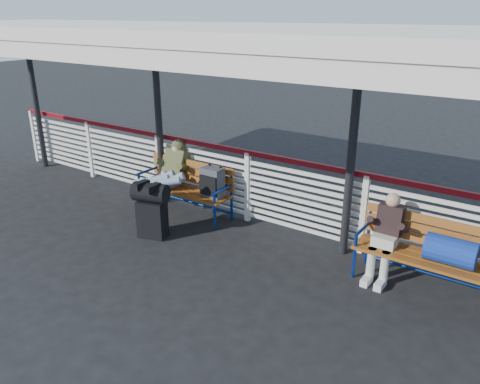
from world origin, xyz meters
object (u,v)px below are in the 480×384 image
Objects in this scene: bench_right at (440,250)px; traveler_man at (165,177)px; companion_person at (386,236)px; bench_left at (196,183)px; luggage_stack at (151,208)px.

bench_right is 4.39m from traveler_man.
bench_right is 1.57× the size of companion_person.
bench_left is at bearing 177.51° from companion_person.
bench_left reaches higher than bench_right.
luggage_stack is 0.55× the size of traveler_man.
traveler_man is 3.71m from companion_person.
companion_person is at bearing -179.36° from bench_right.
luggage_stack is at bearing -63.30° from traveler_man.
bench_left is 4.00m from bench_right.
bench_right is 1.10× the size of traveler_man.
bench_right is (4.03, 0.89, 0.11)m from luggage_stack.
companion_person is (3.70, 0.20, -0.13)m from traveler_man.
bench_right is (4.00, -0.14, -0.02)m from bench_left.
companion_person is (3.36, 0.88, 0.11)m from luggage_stack.
companion_person is at bearing 3.03° from traveler_man.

